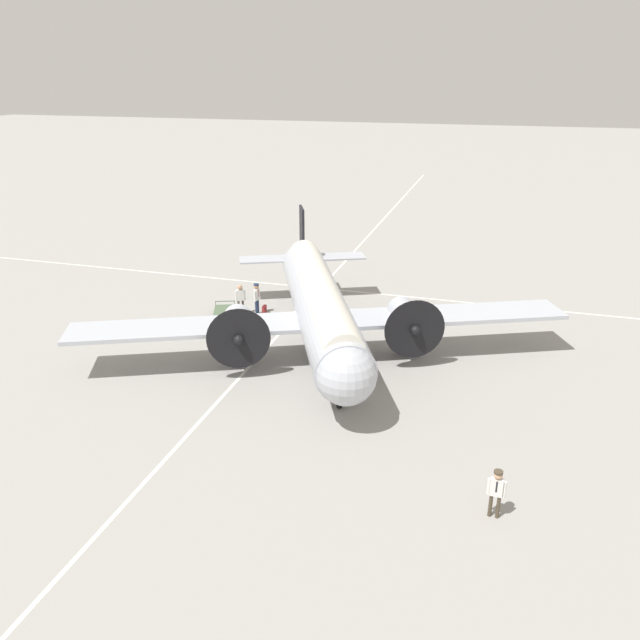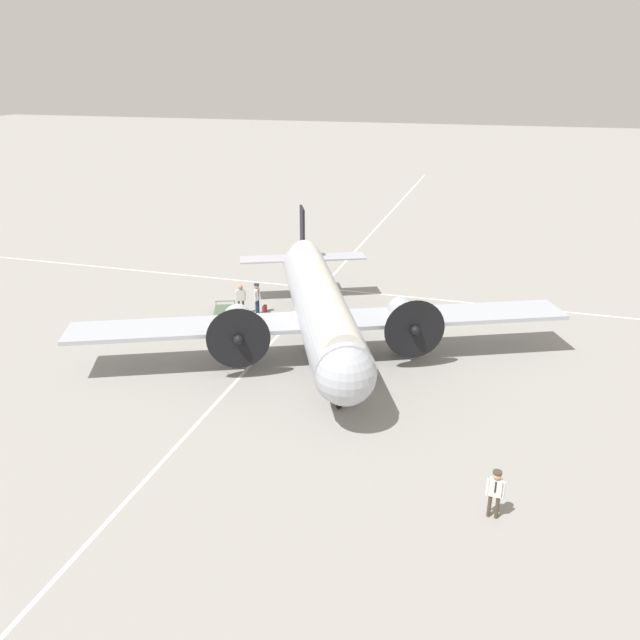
{
  "view_description": "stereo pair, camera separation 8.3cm",
  "coord_description": "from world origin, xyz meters",
  "px_view_note": "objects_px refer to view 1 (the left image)",
  "views": [
    {
      "loc": [
        28.27,
        8.37,
        13.48
      ],
      "look_at": [
        0.0,
        0.0,
        1.66
      ],
      "focal_mm": 35.0,
      "sensor_mm": 36.0,
      "label": 1
    },
    {
      "loc": [
        28.25,
        8.45,
        13.48
      ],
      "look_at": [
        0.0,
        0.0,
        1.66
      ],
      "focal_mm": 35.0,
      "sensor_mm": 36.0,
      "label": 2
    }
  ],
  "objects_px": {
    "airliner_main": "(321,307)",
    "passenger_boarding": "(240,296)",
    "ramp_agent": "(257,295)",
    "crew_foreground": "(497,488)",
    "suitcase_near_door": "(264,310)",
    "baggage_cart": "(224,311)"
  },
  "relations": [
    {
      "from": "crew_foreground",
      "to": "ramp_agent",
      "type": "relative_size",
      "value": 0.93
    },
    {
      "from": "ramp_agent",
      "to": "suitcase_near_door",
      "type": "height_order",
      "value": "ramp_agent"
    },
    {
      "from": "passenger_boarding",
      "to": "ramp_agent",
      "type": "relative_size",
      "value": 0.98
    },
    {
      "from": "passenger_boarding",
      "to": "baggage_cart",
      "type": "relative_size",
      "value": 0.83
    },
    {
      "from": "airliner_main",
      "to": "passenger_boarding",
      "type": "xyz_separation_m",
      "value": [
        -3.88,
        -6.1,
        -1.38
      ]
    },
    {
      "from": "passenger_boarding",
      "to": "baggage_cart",
      "type": "height_order",
      "value": "passenger_boarding"
    },
    {
      "from": "crew_foreground",
      "to": "suitcase_near_door",
      "type": "relative_size",
      "value": 3.07
    },
    {
      "from": "airliner_main",
      "to": "crew_foreground",
      "type": "xyz_separation_m",
      "value": [
        10.54,
        8.93,
        -1.41
      ]
    },
    {
      "from": "ramp_agent",
      "to": "crew_foreground",
      "type": "bearing_deg",
      "value": 44.67
    },
    {
      "from": "airliner_main",
      "to": "ramp_agent",
      "type": "relative_size",
      "value": 12.3
    },
    {
      "from": "airliner_main",
      "to": "baggage_cart",
      "type": "distance_m",
      "value": 8.14
    },
    {
      "from": "ramp_agent",
      "to": "airliner_main",
      "type": "bearing_deg",
      "value": 51.86
    },
    {
      "from": "suitcase_near_door",
      "to": "baggage_cart",
      "type": "bearing_deg",
      "value": -69.39
    },
    {
      "from": "ramp_agent",
      "to": "suitcase_near_door",
      "type": "distance_m",
      "value": 1.01
    },
    {
      "from": "suitcase_near_door",
      "to": "baggage_cart",
      "type": "xyz_separation_m",
      "value": [
        0.83,
        -2.22,
        0.01
      ]
    },
    {
      "from": "suitcase_near_door",
      "to": "airliner_main",
      "type": "bearing_deg",
      "value": 47.94
    },
    {
      "from": "passenger_boarding",
      "to": "baggage_cart",
      "type": "bearing_deg",
      "value": -14.17
    },
    {
      "from": "airliner_main",
      "to": "passenger_boarding",
      "type": "bearing_deg",
      "value": -146.69
    },
    {
      "from": "baggage_cart",
      "to": "passenger_boarding",
      "type": "bearing_deg",
      "value": 92.27
    },
    {
      "from": "airliner_main",
      "to": "crew_foreground",
      "type": "bearing_deg",
      "value": 16.06
    },
    {
      "from": "airliner_main",
      "to": "passenger_boarding",
      "type": "distance_m",
      "value": 7.36
    },
    {
      "from": "airliner_main",
      "to": "crew_foreground",
      "type": "height_order",
      "value": "airliner_main"
    }
  ]
}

